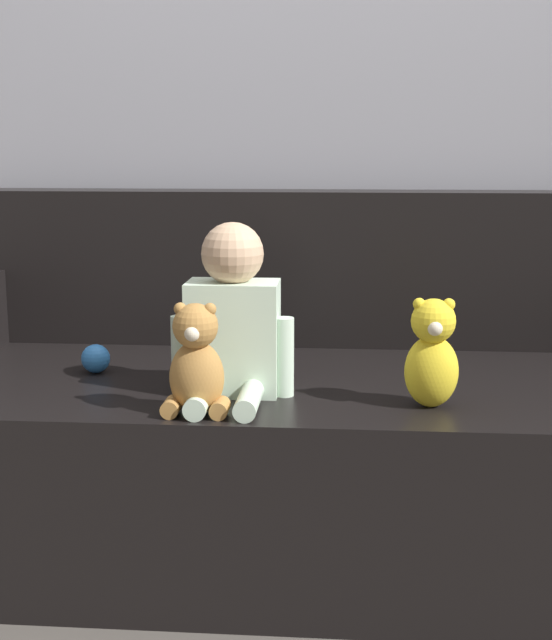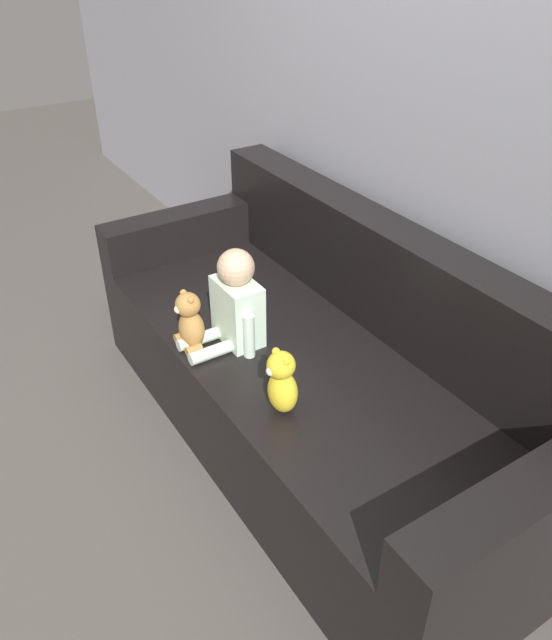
{
  "view_description": "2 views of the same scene",
  "coord_description": "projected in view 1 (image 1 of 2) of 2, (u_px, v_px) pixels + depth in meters",
  "views": [
    {
      "loc": [
        0.05,
        -2.16,
        1.02
      ],
      "look_at": [
        -0.13,
        -0.03,
        0.6
      ],
      "focal_mm": 50.0,
      "sensor_mm": 36.0,
      "label": 1
    },
    {
      "loc": [
        1.57,
        -1.15,
        1.89
      ],
      "look_at": [
        -0.18,
        -0.04,
        0.52
      ],
      "focal_mm": 35.0,
      "sensor_mm": 36.0,
      "label": 2
    }
  ],
  "objects": [
    {
      "name": "couch",
      "position": [
        328.0,
        422.0,
        2.31
      ],
      "size": [
        2.17,
        0.9,
        0.9
      ],
      "color": "black",
      "rests_on": "ground_plane"
    },
    {
      "name": "toy_ball",
      "position": [
        96.0,
        359.0,
        2.22
      ],
      "size": [
        0.07,
        0.07,
        0.07
      ],
      "color": "#337FDB",
      "rests_on": "couch"
    },
    {
      "name": "person_baby",
      "position": [
        232.0,
        322.0,
        2.01
      ],
      "size": [
        0.28,
        0.31,
        0.39
      ],
      "color": "silver",
      "rests_on": "couch"
    },
    {
      "name": "plush_toy_side",
      "position": [
        432.0,
        354.0,
        1.91
      ],
      "size": [
        0.12,
        0.11,
        0.24
      ],
      "color": "yellow",
      "rests_on": "couch"
    },
    {
      "name": "ground_plane",
      "position": [
        326.0,
        545.0,
        2.32
      ],
      "size": [
        12.0,
        12.0,
        0.0
      ],
      "primitive_type": "plane",
      "color": "#4C4742"
    },
    {
      "name": "teddy_bear_brown",
      "position": [
        196.0,
        362.0,
        1.86
      ],
      "size": [
        0.14,
        0.11,
        0.24
      ],
      "color": "#AD7A3D",
      "rests_on": "couch"
    },
    {
      "name": "wall_back",
      "position": [
        336.0,
        48.0,
        2.59
      ],
      "size": [
        8.0,
        0.05,
        2.6
      ],
      "color": "#93939E",
      "rests_on": "ground_plane"
    }
  ]
}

